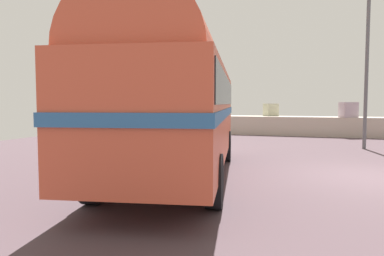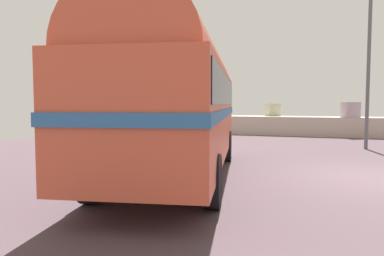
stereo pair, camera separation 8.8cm
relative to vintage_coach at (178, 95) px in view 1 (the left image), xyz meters
The scene contains 4 objects.
ground 5.27m from the vintage_coach, 17.41° to the left, with size 32.00×26.00×0.02m.
breakwater 14.18m from the vintage_coach, 69.95° to the left, with size 31.36×2.13×2.50m.
vintage_coach is the anchor object (origin of this frame).
lamp_post 9.20m from the vintage_coach, 55.67° to the left, with size 0.56×0.78×6.45m.
Camera 1 is at (-1.43, -9.71, 1.85)m, focal length 33.43 mm.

